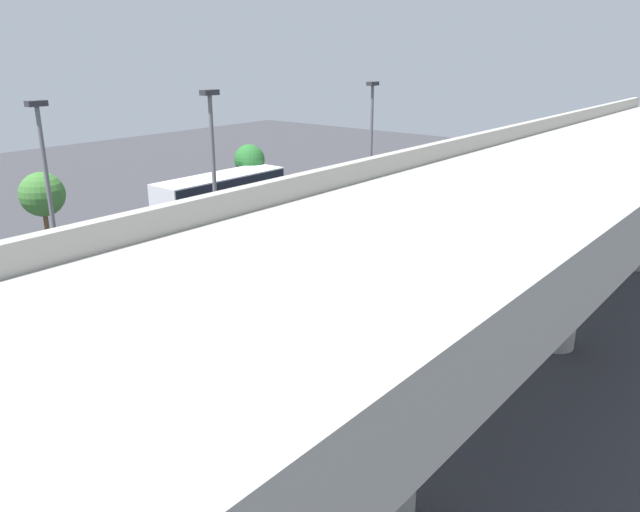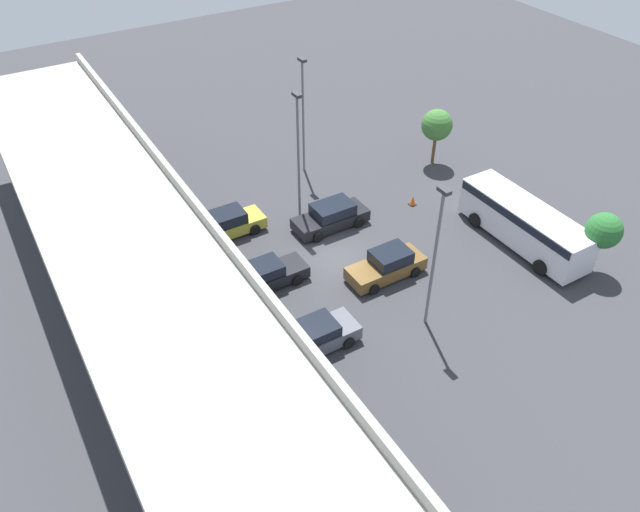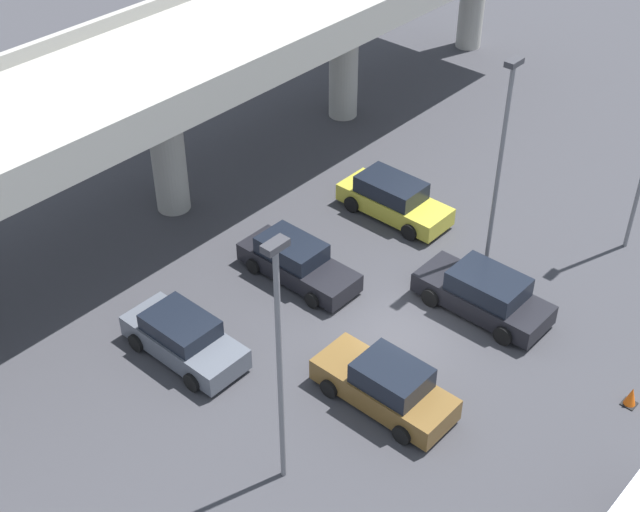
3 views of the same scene
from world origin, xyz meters
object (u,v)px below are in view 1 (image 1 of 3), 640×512
(parked_car_4, at_px, (300,323))
(shuttle_bus, at_px, (221,192))
(parked_car_1, at_px, (315,237))
(tree_front_left, at_px, (249,160))
(lamp_post_near_aisle, at_px, (215,185))
(lamp_post_mid_lot, at_px, (371,149))
(parked_car_3, at_px, (236,267))
(lamp_post_by_overpass, at_px, (50,199))
(tree_front_right, at_px, (42,195))
(parked_car_0, at_px, (452,250))
(traffic_cone, at_px, (166,247))
(parked_car_2, at_px, (390,282))

(parked_car_4, height_order, shuttle_bus, shuttle_bus)
(parked_car_1, distance_m, tree_front_left, 12.27)
(lamp_post_near_aisle, height_order, lamp_post_mid_lot, lamp_post_near_aisle)
(parked_car_4, xyz_separation_m, tree_front_left, (-14.29, -16.90, 2.08))
(parked_car_3, distance_m, shuttle_bus, 11.89)
(lamp_post_by_overpass, bearing_deg, tree_front_right, -114.90)
(tree_front_left, height_order, tree_front_right, tree_front_right)
(parked_car_0, xyz_separation_m, parked_car_1, (2.70, -6.42, 0.04))
(lamp_post_near_aisle, height_order, tree_front_right, lamp_post_near_aisle)
(parked_car_1, xyz_separation_m, lamp_post_near_aisle, (7.82, 1.37, 4.23))
(lamp_post_mid_lot, relative_size, tree_front_right, 2.00)
(parked_car_1, height_order, traffic_cone, parked_car_1)
(lamp_post_mid_lot, xyz_separation_m, tree_front_right, (12.99, -11.00, -1.83))
(parked_car_3, xyz_separation_m, tree_front_right, (2.99, -10.73, 2.29))
(parked_car_3, bearing_deg, lamp_post_mid_lot, 88.49)
(parked_car_2, height_order, parked_car_3, parked_car_3)
(parked_car_0, height_order, traffic_cone, parked_car_0)
(parked_car_1, xyz_separation_m, tree_front_left, (-5.80, -10.60, 2.09))
(parked_car_1, distance_m, lamp_post_by_overpass, 13.62)
(parked_car_1, distance_m, parked_car_2, 7.06)
(parked_car_1, relative_size, parked_car_3, 0.96)
(parked_car_3, xyz_separation_m, traffic_cone, (-0.74, -6.01, -0.45))
(parked_car_3, distance_m, lamp_post_mid_lot, 10.82)
(parked_car_0, distance_m, lamp_post_by_overpass, 18.09)
(lamp_post_by_overpass, height_order, tree_front_right, lamp_post_by_overpass)
(lamp_post_mid_lot, bearing_deg, traffic_cone, -34.10)
(parked_car_2, height_order, shuttle_bus, shuttle_bus)
(shuttle_bus, height_order, tree_front_left, tree_front_left)
(parked_car_3, xyz_separation_m, lamp_post_by_overpass, (7.03, -2.03, 4.10))
(lamp_post_mid_lot, bearing_deg, parked_car_3, -1.51)
(parked_car_0, xyz_separation_m, tree_front_left, (-3.10, -17.02, 2.12))
(parked_car_2, xyz_separation_m, shuttle_bus, (-4.56, -15.45, 0.87))
(parked_car_2, relative_size, tree_front_left, 1.23)
(parked_car_3, bearing_deg, parked_car_1, 91.85)
(parked_car_2, xyz_separation_m, tree_front_left, (-8.66, -17.05, 2.14))
(lamp_post_by_overpass, xyz_separation_m, tree_front_left, (-18.65, -8.77, -2.02))
(shuttle_bus, xyz_separation_m, lamp_post_near_aisle, (9.51, 10.37, 3.42))
(lamp_post_mid_lot, bearing_deg, parked_car_1, -6.16)
(parked_car_3, xyz_separation_m, lamp_post_mid_lot, (-10.00, 0.26, 4.12))
(parked_car_4, relative_size, lamp_post_mid_lot, 0.57)
(parked_car_2, height_order, tree_front_right, tree_front_right)
(parked_car_1, height_order, tree_front_right, tree_front_right)
(parked_car_1, height_order, lamp_post_by_overpass, lamp_post_by_overpass)
(lamp_post_near_aisle, distance_m, traffic_cone, 9.00)
(parked_car_0, xyz_separation_m, traffic_cone, (7.78, -12.24, -0.40))
(shuttle_bus, distance_m, traffic_cone, 7.59)
(parked_car_4, relative_size, lamp_post_near_aisle, 0.55)
(parked_car_0, height_order, lamp_post_near_aisle, lamp_post_near_aisle)
(parked_car_4, height_order, lamp_post_near_aisle, lamp_post_near_aisle)
(parked_car_4, distance_m, traffic_cone, 12.59)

